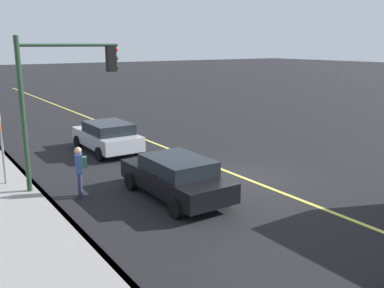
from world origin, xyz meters
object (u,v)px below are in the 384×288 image
(car_silver, at_px, (107,136))
(street_sign_post, at_px, (2,143))
(car_black, at_px, (176,176))
(traffic_light_mast, at_px, (63,86))
(pedestrian_with_backpack, at_px, (80,168))

(car_silver, relative_size, street_sign_post, 1.55)
(car_black, bearing_deg, street_sign_post, 46.64)
(traffic_light_mast, bearing_deg, car_black, -138.60)
(car_silver, bearing_deg, car_black, 175.37)
(traffic_light_mast, bearing_deg, street_sign_post, 55.73)
(car_black, distance_m, pedestrian_with_backpack, 3.10)
(street_sign_post, bearing_deg, car_silver, -60.71)
(car_black, xyz_separation_m, pedestrian_with_backpack, (1.79, 2.52, 0.25))
(traffic_light_mast, bearing_deg, car_silver, -37.62)
(pedestrian_with_backpack, bearing_deg, car_silver, -31.05)
(car_black, height_order, street_sign_post, street_sign_post)
(street_sign_post, bearing_deg, pedestrian_with_backpack, -141.66)
(car_black, distance_m, street_sign_post, 6.08)
(car_black, xyz_separation_m, street_sign_post, (4.13, 4.38, 0.87))
(pedestrian_with_backpack, relative_size, street_sign_post, 0.62)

